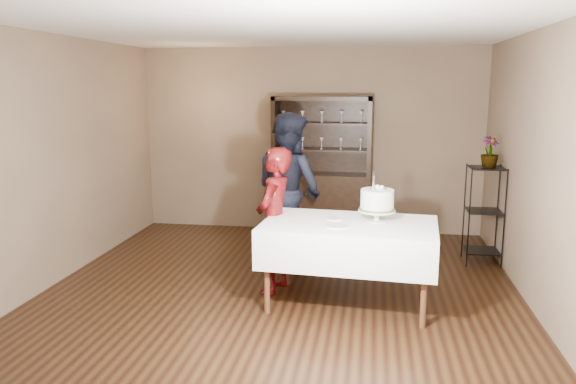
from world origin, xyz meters
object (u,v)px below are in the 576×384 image
object	(u,v)px
china_hutch	(321,189)
woman	(274,221)
potted_plant	(490,152)
plant_etagere	(484,211)
man	(289,190)
cake	(377,201)
cake_table	(349,242)

from	to	relation	value
china_hutch	woman	distance (m)	2.41
potted_plant	plant_etagere	bearing A→B (deg)	130.78
china_hutch	man	world-z (taller)	china_hutch
woman	man	bearing A→B (deg)	-169.14
china_hutch	cake	world-z (taller)	china_hutch
cake_table	woman	xyz separation A→B (m)	(-0.79, 0.26, 0.13)
china_hutch	potted_plant	world-z (taller)	china_hutch
cake	potted_plant	bearing A→B (deg)	48.53
potted_plant	china_hutch	bearing A→B (deg)	152.92
plant_etagere	cake_table	xyz separation A→B (m)	(-1.56, -1.60, -0.01)
china_hutch	cake	xyz separation A→B (m)	(0.78, -2.56, 0.37)
woman	cake	bearing A→B (deg)	92.63
plant_etagere	woman	distance (m)	2.71
plant_etagere	cake	world-z (taller)	cake
plant_etagere	potted_plant	size ratio (longest dim) A/B	3.23
cake_table	plant_etagere	bearing A→B (deg)	45.75
cake	cake_table	bearing A→B (deg)	-161.01
plant_etagere	cake_table	bearing A→B (deg)	-134.25
china_hutch	potted_plant	distance (m)	2.46
plant_etagere	woman	xyz separation A→B (m)	(-2.35, -1.34, 0.12)
woman	man	xyz separation A→B (m)	(0.02, 0.89, 0.16)
cake_table	woman	world-z (taller)	woman
man	potted_plant	xyz separation A→B (m)	(2.35, 0.43, 0.45)
plant_etagere	man	distance (m)	2.39
cake	potted_plant	size ratio (longest dim) A/B	1.35
cake_table	cake	world-z (taller)	cake
cake	potted_plant	distance (m)	2.02
cake_table	potted_plant	size ratio (longest dim) A/B	4.71
cake_table	man	bearing A→B (deg)	123.86
china_hutch	plant_etagere	distance (m)	2.33
cake_table	china_hutch	bearing A→B (deg)	101.11
woman	potted_plant	world-z (taller)	potted_plant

